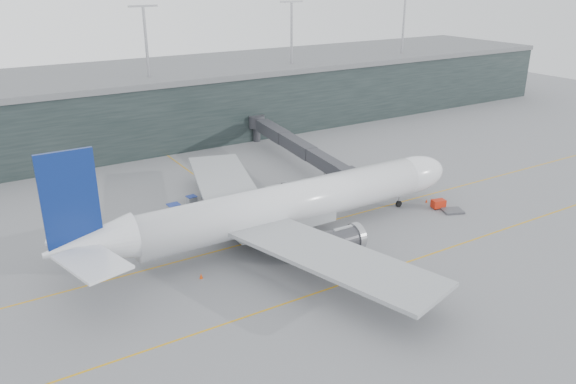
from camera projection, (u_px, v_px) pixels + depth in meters
ground at (234, 233)px, 81.81m from camera, size 320.00×320.00×0.00m
taxiline_a at (246, 243)px, 78.64m from camera, size 160.00×0.25×0.02m
taxiline_b at (310, 295)px, 65.97m from camera, size 160.00×0.25×0.02m
taxiline_lead_main at (208, 185)px, 100.10m from camera, size 0.25×60.00×0.02m
terminal at (116, 106)px, 124.97m from camera, size 240.00×36.00×29.00m
main_aircraft at (286, 206)px, 78.73m from camera, size 62.01×58.50×17.45m
jet_bridge at (289, 144)px, 108.79m from camera, size 7.51×43.75×5.89m
gse_cart at (438, 204)px, 90.04m from camera, size 2.35×1.76×1.44m
baggage_dolly at (453, 211)px, 88.89m from camera, size 3.79×3.44×0.31m
uld_a at (174, 210)px, 86.74m from camera, size 2.31×1.87×2.06m
uld_b at (192, 201)px, 90.87m from camera, size 1.97×1.63×1.68m
uld_c at (215, 203)px, 89.86m from camera, size 2.10×1.71×1.86m
cone_nose at (426, 201)px, 92.49m from camera, size 0.39×0.39×0.62m
cone_wing_stbd at (375, 263)px, 72.66m from camera, size 0.42×0.42×0.67m
cone_wing_port at (242, 195)px, 94.55m from camera, size 0.46×0.46×0.73m
cone_tail at (201, 276)px, 69.47m from camera, size 0.44×0.44×0.70m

